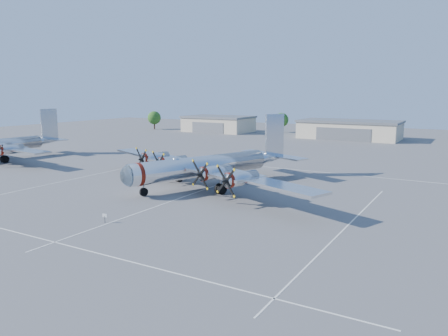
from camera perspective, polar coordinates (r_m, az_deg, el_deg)
The scene contains 9 objects.
ground at distance 59.18m, azimuth -4.38°, elevation -3.46°, with size 260.00×260.00×0.00m, color #515154.
parking_lines at distance 57.79m, azimuth -5.37°, elevation -3.79°, with size 60.00×50.08×0.01m.
hangar_west at distance 151.28m, azimuth -0.74°, elevation 5.80°, with size 22.60×14.60×5.40m.
hangar_center at distance 133.79m, azimuth 16.07°, elevation 4.87°, with size 28.60×14.60×5.40m.
tree_far_west at distance 162.37m, azimuth -9.10°, elevation 6.49°, with size 4.80×4.80×6.64m.
tree_west at distance 149.26m, azimuth 7.50°, elevation 6.24°, with size 4.80×4.80×6.64m.
main_bomber_b29 at distance 64.51m, azimuth -1.96°, elevation -2.31°, with size 45.69×31.25×10.11m, color silver, non-canonical shape.
bomber_west at distance 99.91m, azimuth -27.02°, elevation 0.99°, with size 37.69×26.69×9.96m, color #BCBEC0, non-canonical shape.
info_placard at distance 48.03m, azimuth -15.32°, elevation -6.12°, with size 0.51×0.14×0.98m.
Camera 1 is at (32.88, -47.26, 13.71)m, focal length 35.00 mm.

